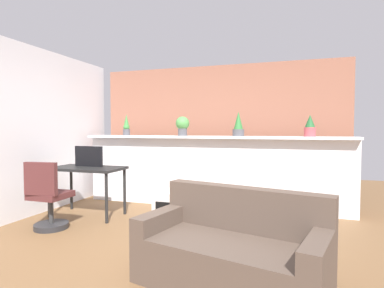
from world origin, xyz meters
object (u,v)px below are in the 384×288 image
(potted_plant_2, at_px, (238,125))
(couch, at_px, (232,252))
(office_chair, at_px, (48,201))
(side_cube_shelf, at_px, (171,209))
(potted_plant_0, at_px, (126,126))
(potted_plant_1, at_px, (183,125))
(tv_monitor, at_px, (89,156))
(potted_plant_3, at_px, (310,126))
(desk, at_px, (87,173))

(potted_plant_2, distance_m, couch, 2.72)
(office_chair, relative_size, side_cube_shelf, 1.82)
(potted_plant_0, bearing_deg, potted_plant_2, 0.09)
(potted_plant_1, relative_size, side_cube_shelf, 0.66)
(potted_plant_2, distance_m, office_chair, 3.00)
(potted_plant_0, relative_size, couch, 0.22)
(potted_plant_2, xyz_separation_m, tv_monitor, (-2.17, -0.94, -0.49))
(potted_plant_3, bearing_deg, potted_plant_2, -177.82)
(potted_plant_2, relative_size, desk, 0.36)
(potted_plant_0, relative_size, office_chair, 0.42)
(potted_plant_0, distance_m, side_cube_shelf, 2.11)
(desk, height_order, office_chair, office_chair)
(potted_plant_1, distance_m, side_cube_shelf, 1.64)
(office_chair, bearing_deg, potted_plant_1, 53.84)
(potted_plant_1, relative_size, office_chair, 0.36)
(potted_plant_3, relative_size, office_chair, 0.37)
(potted_plant_0, relative_size, desk, 0.35)
(potted_plant_1, height_order, potted_plant_3, potted_plant_3)
(tv_monitor, bearing_deg, potted_plant_1, 36.70)
(potted_plant_3, bearing_deg, office_chair, -151.45)
(side_cube_shelf, distance_m, couch, 1.67)
(potted_plant_3, height_order, couch, potted_plant_3)
(desk, bearing_deg, potted_plant_0, 83.94)
(potted_plant_1, bearing_deg, side_cube_shelf, -77.88)
(potted_plant_2, bearing_deg, couch, -81.53)
(potted_plant_2, xyz_separation_m, office_chair, (-2.22, -1.76, -1.01))
(potted_plant_2, relative_size, couch, 0.23)
(potted_plant_2, height_order, desk, potted_plant_2)
(potted_plant_2, relative_size, tv_monitor, 0.82)
(tv_monitor, height_order, couch, tv_monitor)
(potted_plant_3, xyz_separation_m, couch, (-0.72, -2.50, -1.09))
(tv_monitor, distance_m, couch, 3.03)
(side_cube_shelf, bearing_deg, potted_plant_1, 102.12)
(potted_plant_1, relative_size, couch, 0.19)
(potted_plant_3, height_order, tv_monitor, potted_plant_3)
(potted_plant_1, xyz_separation_m, tv_monitor, (-1.22, -0.91, -0.49))
(side_cube_shelf, bearing_deg, potted_plant_0, 138.80)
(tv_monitor, distance_m, office_chair, 0.97)
(potted_plant_1, bearing_deg, couch, -61.56)
(potted_plant_3, bearing_deg, side_cube_shelf, -145.87)
(potted_plant_3, relative_size, side_cube_shelf, 0.67)
(couch, bearing_deg, potted_plant_2, 98.47)
(potted_plant_0, bearing_deg, side_cube_shelf, -41.20)
(potted_plant_1, xyz_separation_m, couch, (1.32, -2.43, -1.12))
(potted_plant_1, bearing_deg, office_chair, -126.16)
(potted_plant_2, distance_m, potted_plant_3, 1.09)
(potted_plant_1, height_order, tv_monitor, potted_plant_1)
(side_cube_shelf, bearing_deg, potted_plant_2, 59.03)
(potted_plant_2, height_order, couch, potted_plant_2)
(desk, xyz_separation_m, tv_monitor, (-0.02, 0.08, 0.24))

